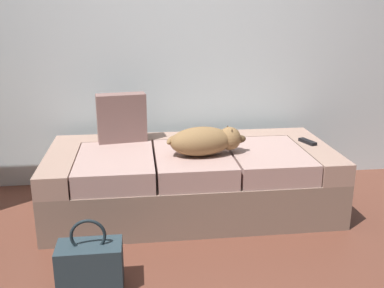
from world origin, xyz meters
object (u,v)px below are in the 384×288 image
object	(u,v)px
dog_tan	(206,141)
tv_remote	(308,142)
throw_pillow	(122,118)
couch	(191,179)
handbag	(90,265)

from	to	relation	value
dog_tan	tv_remote	size ratio (longest dim) A/B	3.62
dog_tan	throw_pillow	world-z (taller)	throw_pillow
dog_tan	throw_pillow	size ratio (longest dim) A/B	1.60
couch	throw_pillow	xyz separation A→B (m)	(-0.46, 0.25, 0.39)
throw_pillow	handbag	bearing A→B (deg)	-97.61
dog_tan	tv_remote	xyz separation A→B (m)	(0.75, 0.16, -0.08)
tv_remote	handbag	xyz separation A→B (m)	(-1.44, -0.89, -0.32)
tv_remote	throw_pillow	distance (m)	1.32
throw_pillow	tv_remote	bearing A→B (deg)	-9.55
dog_tan	throw_pillow	distance (m)	0.67
tv_remote	dog_tan	bearing A→B (deg)	173.31
tv_remote	couch	bearing A→B (deg)	163.23
handbag	dog_tan	bearing A→B (deg)	46.49
throw_pillow	handbag	xyz separation A→B (m)	(-0.15, -1.11, -0.48)
couch	throw_pillow	size ratio (longest dim) A/B	5.62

